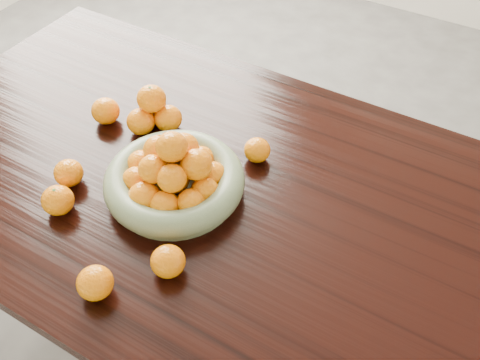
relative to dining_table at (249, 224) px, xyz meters
The scene contains 10 objects.
ground 0.66m from the dining_table, ahead, with size 5.00×5.00×0.00m, color #63615D.
dining_table is the anchor object (origin of this frame).
fruit_bowl 0.23m from the dining_table, 158.76° to the right, with size 0.34×0.34×0.18m.
orange_pyramid 0.40m from the dining_table, 163.27° to the left, with size 0.15×0.15×0.13m.
loose_orange_0 0.46m from the dining_table, 145.46° to the right, with size 0.07×0.07×0.07m, color orange.
loose_orange_1 0.46m from the dining_table, 157.17° to the right, with size 0.07×0.07×0.07m, color orange.
loose_orange_2 0.29m from the dining_table, 100.22° to the right, with size 0.07×0.07×0.07m, color orange.
loose_orange_3 0.50m from the dining_table, behind, with size 0.08×0.08×0.07m, color orange.
loose_orange_4 0.19m from the dining_table, 112.49° to the left, with size 0.07×0.07×0.06m, color orange.
loose_orange_5 0.42m from the dining_table, 110.58° to the right, with size 0.08×0.08×0.07m, color orange.
Camera 1 is at (0.41, -0.74, 1.70)m, focal length 40.00 mm.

